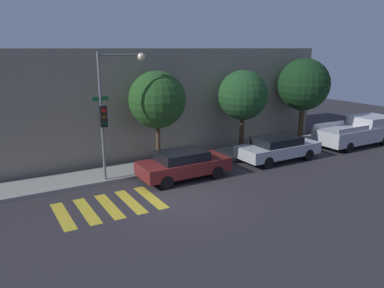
# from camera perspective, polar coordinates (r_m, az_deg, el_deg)

# --- Properties ---
(ground_plane) EXTENTS (60.00, 60.00, 0.00)m
(ground_plane) POSITION_cam_1_polar(r_m,az_deg,el_deg) (15.15, -1.69, -8.42)
(ground_plane) COLOR #2D2B30
(sidewalk) EXTENTS (26.00, 2.08, 0.14)m
(sidewalk) POSITION_cam_1_polar(r_m,az_deg,el_deg) (18.73, -7.94, -3.80)
(sidewalk) COLOR gray
(sidewalk) RESTS_ON ground
(building_row) EXTENTS (26.00, 6.00, 5.87)m
(building_row) POSITION_cam_1_polar(r_m,az_deg,el_deg) (22.18, -12.63, 6.44)
(building_row) COLOR gray
(building_row) RESTS_ON ground
(crosswalk) EXTENTS (3.90, 2.60, 0.00)m
(crosswalk) POSITION_cam_1_polar(r_m,az_deg,el_deg) (14.87, -12.50, -9.23)
(crosswalk) COLOR gold
(crosswalk) RESTS_ON ground
(traffic_light_pole) EXTENTS (2.45, 0.56, 5.74)m
(traffic_light_pole) POSITION_cam_1_polar(r_m,az_deg,el_deg) (16.61, -12.17, 6.36)
(traffic_light_pole) COLOR slate
(traffic_light_pole) RESTS_ON ground
(sedan_near_corner) EXTENTS (4.20, 1.81, 1.34)m
(sedan_near_corner) POSITION_cam_1_polar(r_m,az_deg,el_deg) (17.21, -1.33, -3.06)
(sedan_near_corner) COLOR maroon
(sedan_near_corner) RESTS_ON ground
(sedan_middle) EXTENTS (4.61, 1.87, 1.31)m
(sedan_middle) POSITION_cam_1_polar(r_m,az_deg,el_deg) (20.54, 12.95, -0.56)
(sedan_middle) COLOR #B7BABF
(sedan_middle) RESTS_ON ground
(pickup_truck) EXTENTS (5.40, 2.06, 1.72)m
(pickup_truck) POSITION_cam_1_polar(r_m,az_deg,el_deg) (25.40, 23.96, 1.79)
(pickup_truck) COLOR #BCBCC1
(pickup_truck) RESTS_ON ground
(tree_near_corner) EXTENTS (2.79, 2.79, 4.85)m
(tree_near_corner) POSITION_cam_1_polar(r_m,az_deg,el_deg) (18.29, -5.33, 6.71)
(tree_near_corner) COLOR #4C3823
(tree_near_corner) RESTS_ON ground
(tree_midblock) EXTENTS (2.75, 2.75, 4.73)m
(tree_midblock) POSITION_cam_1_polar(r_m,az_deg,el_deg) (21.03, 7.76, 7.35)
(tree_midblock) COLOR #42301E
(tree_midblock) RESTS_ON ground
(tree_far_end) EXTENTS (3.16, 3.16, 5.30)m
(tree_far_end) POSITION_cam_1_polar(r_m,az_deg,el_deg) (24.12, 16.66, 8.64)
(tree_far_end) COLOR #4C3823
(tree_far_end) RESTS_ON ground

